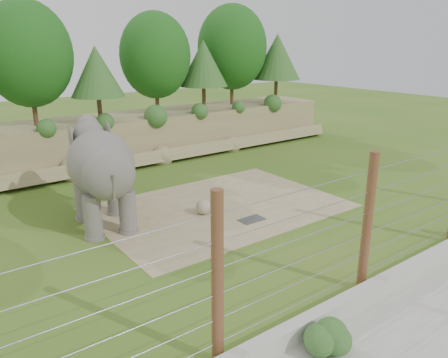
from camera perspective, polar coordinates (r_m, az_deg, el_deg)
ground at (r=16.00m, az=4.31°, el=-7.22°), size 90.00×90.00×0.00m
back_embankment at (r=25.83m, az=-13.45°, el=11.06°), size 30.00×5.52×8.77m
dirt_patch at (r=18.44m, az=-0.61°, el=-3.67°), size 10.00×7.00×0.02m
drain_grate at (r=17.17m, az=3.64°, el=-5.29°), size 1.00×0.60×0.03m
elephant at (r=16.63m, az=-15.64°, el=0.15°), size 2.79×4.97×3.80m
stone_ball at (r=17.60m, az=-2.72°, el=-3.66°), size 0.61×0.61×0.61m
retaining_wall at (r=12.98m, az=19.30°, el=-13.31°), size 26.00×0.35×0.50m
walkway at (r=12.34m, az=27.16°, el=-17.50°), size 26.00×4.00×0.01m
barrier_fence at (r=12.46m, az=18.23°, el=-5.53°), size 20.26×0.26×4.00m
walkway_shrub at (r=10.52m, az=13.59°, el=-19.81°), size 0.78×0.78×0.78m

